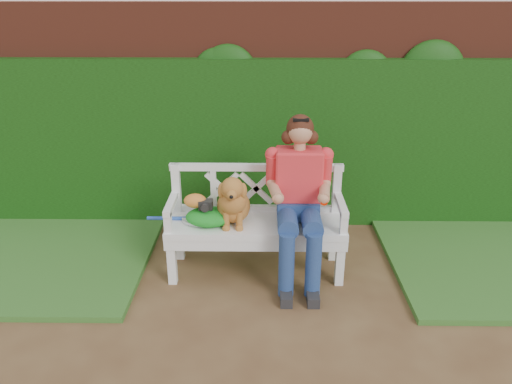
{
  "coord_description": "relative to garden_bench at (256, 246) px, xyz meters",
  "views": [
    {
      "loc": [
        -0.06,
        -3.16,
        2.32
      ],
      "look_at": [
        -0.11,
        0.67,
        0.75
      ],
      "focal_mm": 35.0,
      "sensor_mm": 36.0,
      "label": 1
    }
  ],
  "objects": [
    {
      "name": "baseball_glove",
      "position": [
        -0.51,
        -0.02,
        0.44
      ],
      "size": [
        0.21,
        0.17,
        0.12
      ],
      "primitive_type": "ellipsoid",
      "rotation": [
        0.0,
        0.0,
        0.19
      ],
      "color": "orange",
      "rests_on": "green_bag"
    },
    {
      "name": "grass_left",
      "position": [
        -2.29,
        0.23,
        -0.21
      ],
      "size": [
        2.6,
        2.0,
        0.05
      ],
      "primitive_type": "cube",
      "color": "#24551E",
      "rests_on": "ground"
    },
    {
      "name": "dog",
      "position": [
        -0.19,
        -0.03,
        0.47
      ],
      "size": [
        0.36,
        0.45,
        0.45
      ],
      "primitive_type": null,
      "rotation": [
        0.0,
        0.0,
        -0.14
      ],
      "color": "#BA814A",
      "rests_on": "garden_bench"
    },
    {
      "name": "brick_wall",
      "position": [
        0.11,
        1.23,
        0.86
      ],
      "size": [
        10.0,
        0.3,
        2.2
      ],
      "primitive_type": "cube",
      "color": "maroon",
      "rests_on": "ground"
    },
    {
      "name": "tennis_racket",
      "position": [
        -0.49,
        0.02,
        0.26
      ],
      "size": [
        0.72,
        0.35,
        0.03
      ],
      "primitive_type": null,
      "rotation": [
        0.0,
        0.0,
        0.1
      ],
      "color": "white",
      "rests_on": "garden_bench"
    },
    {
      "name": "ground",
      "position": [
        0.11,
        -0.67,
        -0.24
      ],
      "size": [
        60.0,
        60.0,
        0.0
      ],
      "primitive_type": "plane",
      "color": "#51331E"
    },
    {
      "name": "seated_woman",
      "position": [
        0.35,
        -0.02,
        0.44
      ],
      "size": [
        0.8,
        0.92,
        1.37
      ],
      "primitive_type": null,
      "rotation": [
        0.0,
        0.0,
        0.34
      ],
      "color": "#F65E5F",
      "rests_on": "ground"
    },
    {
      "name": "green_bag",
      "position": [
        -0.39,
        -0.05,
        0.31
      ],
      "size": [
        0.42,
        0.33,
        0.14
      ],
      "primitive_type": null,
      "rotation": [
        0.0,
        0.0,
        0.07
      ],
      "color": "#206C27",
      "rests_on": "garden_bench"
    },
    {
      "name": "camera_item",
      "position": [
        -0.42,
        -0.04,
        0.41
      ],
      "size": [
        0.12,
        0.09,
        0.08
      ],
      "primitive_type": "cube",
      "rotation": [
        0.0,
        0.0,
        -0.01
      ],
      "color": "black",
      "rests_on": "green_bag"
    },
    {
      "name": "garden_bench",
      "position": [
        0.0,
        0.0,
        0.0
      ],
      "size": [
        1.61,
        0.69,
        0.48
      ],
      "primitive_type": null,
      "rotation": [
        0.0,
        0.0,
        0.06
      ],
      "color": "white",
      "rests_on": "ground"
    },
    {
      "name": "ivy_hedge",
      "position": [
        0.11,
        1.01,
        0.61
      ],
      "size": [
        10.0,
        0.18,
        1.7
      ],
      "primitive_type": "cube",
      "color": "#195714",
      "rests_on": "ground"
    }
  ]
}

